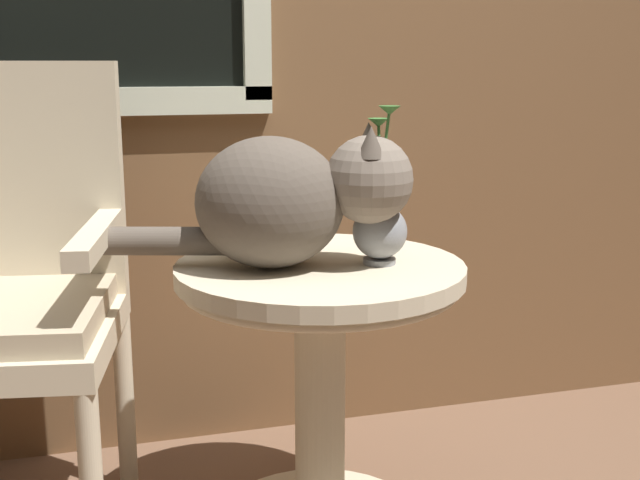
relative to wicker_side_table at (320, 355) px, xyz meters
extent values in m
cube|color=beige|center=(-0.45, 0.54, 0.52)|extent=(0.95, 0.03, 0.07)
cylinder|color=beige|center=(0.00, 0.00, -0.11)|extent=(0.11, 0.11, 0.56)
cylinder|color=beige|center=(0.00, 0.00, 0.19)|extent=(0.61, 0.61, 0.03)
torus|color=beige|center=(0.00, 0.00, 0.16)|extent=(0.58, 0.58, 0.02)
cylinder|color=beige|center=(-0.40, 0.32, -0.20)|extent=(0.04, 0.04, 0.45)
cube|color=beige|center=(-0.64, 0.35, 0.35)|extent=(0.54, 0.15, 0.53)
cube|color=beige|center=(-0.44, 0.09, 0.27)|extent=(0.13, 0.46, 0.04)
ellipsoid|color=brown|center=(-0.10, 0.00, 0.34)|extent=(0.36, 0.34, 0.27)
sphere|color=#76695D|center=(0.09, -0.05, 0.38)|extent=(0.18, 0.18, 0.18)
cone|color=brown|center=(0.07, -0.10, 0.46)|extent=(0.06, 0.06, 0.06)
cone|color=brown|center=(0.10, -0.01, 0.46)|extent=(0.06, 0.06, 0.06)
cylinder|color=brown|center=(-0.31, 0.06, 0.26)|extent=(0.28, 0.13, 0.06)
cylinder|color=gray|center=(0.12, -0.04, 0.21)|extent=(0.07, 0.07, 0.01)
ellipsoid|color=gray|center=(0.12, -0.04, 0.27)|extent=(0.11, 0.11, 0.11)
cylinder|color=gray|center=(0.12, -0.04, 0.35)|extent=(0.06, 0.06, 0.07)
torus|color=gray|center=(0.12, -0.04, 0.38)|extent=(0.08, 0.08, 0.01)
cylinder|color=#387533|center=(0.12, -0.03, 0.44)|extent=(0.01, 0.03, 0.11)
cone|color=#387533|center=(0.12, -0.01, 0.49)|extent=(0.04, 0.04, 0.02)
cylinder|color=#387533|center=(0.12, -0.05, 0.45)|extent=(0.01, 0.04, 0.14)
cone|color=#387533|center=(0.12, -0.07, 0.52)|extent=(0.04, 0.04, 0.02)
camera|label=1|loc=(-0.45, -1.57, 0.61)|focal=45.49mm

